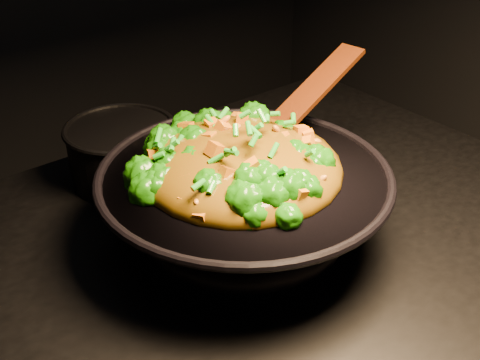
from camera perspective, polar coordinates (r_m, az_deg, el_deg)
wok at (r=0.92m, az=0.39°, el=-2.64°), size 0.52×0.52×0.12m
stir_fry at (r=0.87m, az=0.12°, el=3.79°), size 0.40×0.40×0.10m
spatula at (r=0.98m, az=5.65°, el=7.16°), size 0.29×0.09×0.12m
back_pot at (r=1.10m, az=-11.08°, el=2.57°), size 0.24×0.24×0.11m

